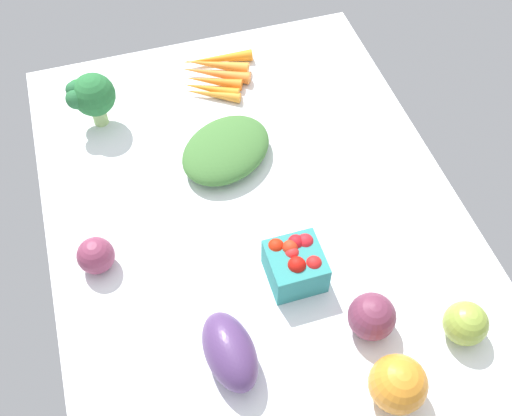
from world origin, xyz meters
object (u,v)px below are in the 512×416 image
(carrot_bunch, at_px, (215,74))
(eggplant, at_px, (230,352))
(red_onion_near_basket, at_px, (372,317))
(heirloom_tomato_green, at_px, (466,323))
(berry_basket, at_px, (295,263))
(red_onion_center, at_px, (96,256))
(heirloom_tomato_orange, at_px, (398,384))
(broccoli_head, at_px, (90,95))
(leafy_greens_clump, at_px, (226,150))

(carrot_bunch, height_order, eggplant, eggplant)
(red_onion_near_basket, distance_m, heirloom_tomato_green, 0.15)
(berry_basket, height_order, red_onion_center, berry_basket)
(heirloom_tomato_orange, relative_size, heirloom_tomato_green, 1.24)
(red_onion_near_basket, distance_m, eggplant, 0.23)
(broccoli_head, bearing_deg, eggplant, -167.89)
(red_onion_near_basket, xyz_separation_m, broccoli_head, (0.59, 0.36, 0.04))
(eggplant, bearing_deg, berry_basket, 122.52)
(eggplant, xyz_separation_m, broccoli_head, (0.58, 0.13, 0.04))
(red_onion_near_basket, height_order, eggplant, same)
(red_onion_near_basket, relative_size, heirloom_tomato_green, 1.08)
(leafy_greens_clump, distance_m, berry_basket, 0.29)
(heirloom_tomato_orange, bearing_deg, eggplant, 61.10)
(berry_basket, height_order, red_onion_near_basket, berry_basket)
(red_onion_near_basket, bearing_deg, carrot_bunch, 7.84)
(leafy_greens_clump, bearing_deg, red_onion_near_basket, -163.14)
(heirloom_tomato_green, bearing_deg, heirloom_tomato_orange, 112.58)
(heirloom_tomato_orange, relative_size, broccoli_head, 0.73)
(berry_basket, height_order, carrot_bunch, berry_basket)
(carrot_bunch, bearing_deg, heirloom_tomato_orange, -173.92)
(broccoli_head, bearing_deg, heirloom_tomato_green, -142.47)
(eggplant, xyz_separation_m, heirloom_tomato_green, (-0.06, -0.37, -0.00))
(leafy_greens_clump, relative_size, broccoli_head, 1.62)
(red_onion_center, relative_size, carrot_bunch, 0.36)
(red_onion_near_basket, height_order, heirloom_tomato_orange, heirloom_tomato_orange)
(leafy_greens_clump, bearing_deg, red_onion_center, 121.85)
(berry_basket, relative_size, carrot_bunch, 0.51)
(eggplant, distance_m, heirloom_tomato_green, 0.38)
(carrot_bunch, bearing_deg, eggplant, 167.53)
(carrot_bunch, relative_size, eggplant, 1.32)
(red_onion_near_basket, relative_size, eggplant, 0.57)
(leafy_greens_clump, xyz_separation_m, berry_basket, (-0.29, -0.04, 0.01))
(eggplant, bearing_deg, heirloom_tomato_orange, 54.77)
(berry_basket, height_order, heirloom_tomato_green, berry_basket)
(heirloom_tomato_green, bearing_deg, red_onion_near_basket, 69.11)
(berry_basket, bearing_deg, red_onion_near_basket, -146.58)
(red_onion_center, relative_size, eggplant, 0.48)
(red_onion_near_basket, relative_size, red_onion_center, 1.19)
(leafy_greens_clump, relative_size, red_onion_near_basket, 2.54)
(berry_basket, xyz_separation_m, red_onion_center, (0.12, 0.32, -0.01))
(leafy_greens_clump, relative_size, eggplant, 1.45)
(red_onion_center, distance_m, carrot_bunch, 0.51)
(carrot_bunch, distance_m, heirloom_tomato_orange, 0.77)
(leafy_greens_clump, height_order, eggplant, eggplant)
(red_onion_near_basket, relative_size, broccoli_head, 0.64)
(berry_basket, relative_size, eggplant, 0.68)
(leafy_greens_clump, bearing_deg, heirloom_tomato_green, -150.61)
(leafy_greens_clump, xyz_separation_m, red_onion_center, (-0.17, 0.28, 0.01))
(eggplant, distance_m, heirloom_tomato_orange, 0.26)
(berry_basket, distance_m, red_onion_near_basket, 0.15)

